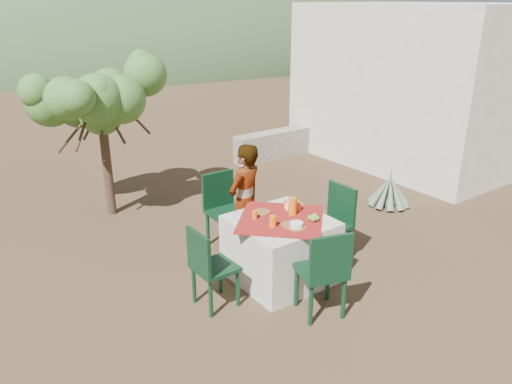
% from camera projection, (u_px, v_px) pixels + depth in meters
% --- Properties ---
extents(ground, '(160.00, 160.00, 0.00)m').
position_uv_depth(ground, '(237.00, 272.00, 6.02)').
color(ground, '#3D2A1C').
rests_on(ground, ground).
extents(table, '(1.30, 1.30, 0.76)m').
position_uv_depth(table, '(280.00, 249.00, 5.76)').
color(table, silver).
rests_on(table, ground).
extents(chair_far, '(0.47, 0.47, 0.98)m').
position_uv_depth(chair_far, '(223.00, 206.00, 6.51)').
color(chair_far, black).
rests_on(chair_far, ground).
extents(chair_near, '(0.57, 0.57, 0.98)m').
position_uv_depth(chair_near, '(325.00, 270.00, 4.99)').
color(chair_near, black).
rests_on(chair_near, ground).
extents(chair_left, '(0.43, 0.43, 0.90)m').
position_uv_depth(chair_left, '(209.00, 265.00, 5.16)').
color(chair_left, black).
rests_on(chair_left, ground).
extents(chair_right, '(0.45, 0.45, 0.97)m').
position_uv_depth(chair_right, '(334.00, 220.00, 6.13)').
color(chair_right, black).
rests_on(chair_right, ground).
extents(person, '(0.62, 0.50, 1.47)m').
position_uv_depth(person, '(245.00, 202.00, 6.16)').
color(person, '#8C6651').
rests_on(person, ground).
extents(shrub_tree, '(1.77, 1.73, 2.08)m').
position_uv_depth(shrub_tree, '(103.00, 106.00, 7.14)').
color(shrub_tree, '#4E3827').
rests_on(shrub_tree, ground).
extents(agave, '(0.67, 0.67, 0.71)m').
position_uv_depth(agave, '(389.00, 192.00, 7.85)').
color(agave, slate).
rests_on(agave, ground).
extents(guesthouse, '(3.20, 4.20, 3.00)m').
position_uv_depth(guesthouse, '(420.00, 83.00, 9.89)').
color(guesthouse, silver).
rests_on(guesthouse, ground).
extents(stone_wall, '(2.60, 0.35, 0.55)m').
position_uv_depth(stone_wall, '(289.00, 141.00, 10.46)').
color(stone_wall, '#9C9388').
rests_on(stone_wall, ground).
extents(hill_near_right, '(48.00, 48.00, 20.00)m').
position_uv_depth(hill_near_right, '(111.00, 39.00, 39.76)').
color(hill_near_right, '#2F4B2A').
rests_on(hill_near_right, ground).
extents(hill_far_right, '(36.00, 36.00, 14.00)m').
position_uv_depth(hill_far_right, '(216.00, 27.00, 56.04)').
color(hill_far_right, slate).
rests_on(hill_far_right, ground).
extents(plate_far, '(0.21, 0.21, 0.01)m').
position_uv_depth(plate_far, '(261.00, 212.00, 5.78)').
color(plate_far, brown).
rests_on(plate_far, table).
extents(plate_near, '(0.21, 0.21, 0.01)m').
position_uv_depth(plate_near, '(290.00, 225.00, 5.45)').
color(plate_near, brown).
rests_on(plate_near, table).
extents(glass_far, '(0.06, 0.06, 0.10)m').
position_uv_depth(glass_far, '(255.00, 215.00, 5.60)').
color(glass_far, orange).
rests_on(glass_far, table).
extents(glass_near, '(0.08, 0.08, 0.12)m').
position_uv_depth(glass_near, '(273.00, 221.00, 5.41)').
color(glass_near, orange).
rests_on(glass_near, table).
extents(juice_pitcher, '(0.09, 0.09, 0.21)m').
position_uv_depth(juice_pitcher, '(293.00, 206.00, 5.70)').
color(juice_pitcher, orange).
rests_on(juice_pitcher, table).
extents(bowl_plate, '(0.21, 0.21, 0.01)m').
position_uv_depth(bowl_plate, '(296.00, 227.00, 5.39)').
color(bowl_plate, brown).
rests_on(bowl_plate, table).
extents(white_bowl, '(0.14, 0.14, 0.05)m').
position_uv_depth(white_bowl, '(297.00, 225.00, 5.38)').
color(white_bowl, white).
rests_on(white_bowl, bowl_plate).
extents(jar_left, '(0.07, 0.07, 0.11)m').
position_uv_depth(jar_left, '(298.00, 206.00, 5.82)').
color(jar_left, orange).
rests_on(jar_left, table).
extents(jar_right, '(0.05, 0.05, 0.08)m').
position_uv_depth(jar_right, '(286.00, 204.00, 5.91)').
color(jar_right, orange).
rests_on(jar_right, table).
extents(napkin_holder, '(0.07, 0.05, 0.08)m').
position_uv_depth(napkin_holder, '(288.00, 206.00, 5.84)').
color(napkin_holder, white).
rests_on(napkin_holder, table).
extents(fruit_cluster, '(0.13, 0.12, 0.07)m').
position_uv_depth(fruit_cluster, '(314.00, 218.00, 5.56)').
color(fruit_cluster, olive).
rests_on(fruit_cluster, table).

